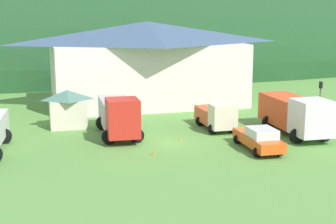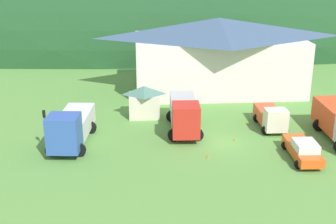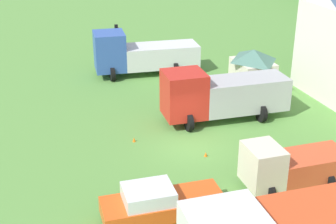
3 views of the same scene
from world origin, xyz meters
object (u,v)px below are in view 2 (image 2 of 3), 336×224
traffic_light_west (45,126)px  traffic_cone_near_pickup (235,141)px  crane_truck_red (184,113)px  traffic_cone_mid_row (208,158)px  play_shed_cream (144,101)px  service_pickup_orange (303,149)px  box_truck_blue (71,127)px  depot_building (218,54)px  light_truck_cream (271,117)px

traffic_light_west → traffic_cone_near_pickup: (15.63, 1.22, -2.23)m
crane_truck_red → traffic_cone_mid_row: bearing=15.0°
play_shed_cream → service_pickup_orange: size_ratio=0.60×
box_truck_blue → crane_truck_red: 10.01m
crane_truck_red → traffic_cone_near_pickup: 5.12m
depot_building → traffic_cone_mid_row: depot_building is taller
depot_building → play_shed_cream: depot_building is taller
depot_building → crane_truck_red: 13.85m
service_pickup_orange → traffic_cone_mid_row: service_pickup_orange is taller
traffic_cone_mid_row → light_truck_cream: bearing=40.7°
light_truck_cream → play_shed_cream: bearing=-108.5°
depot_building → crane_truck_red: size_ratio=2.59×
depot_building → play_shed_cream: bearing=-135.5°
play_shed_cream → service_pickup_orange: (12.12, -10.56, -0.78)m
traffic_cone_mid_row → box_truck_blue: bearing=163.4°
play_shed_cream → traffic_cone_near_pickup: size_ratio=6.50×
light_truck_cream → traffic_light_west: (-19.51, -3.80, 1.10)m
service_pickup_orange → traffic_light_west: 20.37m
traffic_light_west → traffic_cone_mid_row: size_ratio=6.70×
depot_building → service_pickup_orange: (3.45, -19.07, -3.50)m
depot_building → traffic_light_west: bearing=-135.6°
traffic_cone_near_pickup → play_shed_cream: bearing=139.2°
traffic_light_west → traffic_cone_near_pickup: size_ratio=7.40×
play_shed_cream → traffic_cone_mid_row: 11.01m
traffic_light_west → traffic_cone_near_pickup: traffic_light_west is taller
box_truck_blue → traffic_cone_near_pickup: (13.83, -0.08, -1.64)m
box_truck_blue → traffic_cone_mid_row: (10.99, -3.28, -1.64)m
play_shed_cream → traffic_light_west: (-8.01, -7.81, 0.63)m
depot_building → service_pickup_orange: 19.70m
play_shed_cream → traffic_cone_near_pickup: play_shed_cream is taller
traffic_light_west → service_pickup_orange: bearing=-7.8°
depot_building → crane_truck_red: bearing=-112.4°
depot_building → light_truck_cream: 13.23m
box_truck_blue → light_truck_cream: box_truck_blue is taller
crane_truck_red → traffic_light_west: (-11.51, -3.75, 0.54)m
depot_building → box_truck_blue: (-14.88, -15.03, -2.69)m
service_pickup_orange → traffic_cone_mid_row: (-7.34, 0.77, -0.83)m
box_truck_blue → service_pickup_orange: 18.78m
traffic_light_west → traffic_cone_mid_row: (12.80, -1.97, -2.23)m
service_pickup_orange → traffic_cone_mid_row: 7.42m
play_shed_cream → depot_building: bearing=44.5°
crane_truck_red → traffic_cone_near_pickup: crane_truck_red is taller
light_truck_cream → traffic_cone_near_pickup: light_truck_cream is taller
box_truck_blue → traffic_light_west: traffic_light_west is taller
traffic_light_west → traffic_cone_mid_row: traffic_light_west is taller
depot_building → service_pickup_orange: depot_building is taller
depot_building → crane_truck_red: depot_building is taller
depot_building → light_truck_cream: (2.82, -12.53, -3.20)m
light_truck_cream → crane_truck_red: bearing=-89.0°
depot_building → box_truck_blue: bearing=-134.7°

